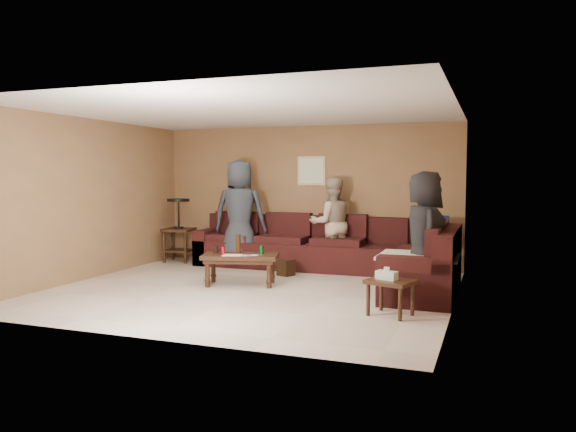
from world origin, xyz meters
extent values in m
plane|color=beige|center=(0.00, 0.00, 0.00)|extent=(5.50, 5.50, 0.00)
cube|color=silver|center=(0.00, 0.00, 2.45)|extent=(5.50, 5.00, 0.10)
cube|color=brown|center=(0.00, 2.50, 1.25)|extent=(5.50, 0.10, 2.50)
cube|color=brown|center=(0.00, -2.50, 1.25)|extent=(5.50, 0.10, 2.50)
cube|color=brown|center=(-2.75, 0.00, 1.25)|extent=(0.10, 5.00, 2.50)
cube|color=brown|center=(2.75, 0.00, 1.25)|extent=(0.10, 5.00, 2.50)
cube|color=black|center=(0.00, 2.05, 0.23)|extent=(3.70, 0.90, 0.45)
cube|color=black|center=(0.00, 2.38, 0.68)|extent=(3.70, 0.24, 0.45)
cube|color=black|center=(-1.73, 2.05, 0.32)|extent=(0.24, 0.90, 0.63)
cube|color=black|center=(2.30, 0.60, 0.23)|extent=(0.90, 2.00, 0.45)
cube|color=black|center=(2.63, 0.60, 0.68)|extent=(0.24, 2.00, 0.45)
cube|color=black|center=(2.30, -0.28, 0.32)|extent=(0.90, 0.24, 0.63)
cube|color=#131B3D|center=(2.30, 2.05, 0.75)|extent=(0.45, 0.14, 0.45)
cube|color=beige|center=(2.30, 0.15, 0.58)|extent=(1.00, 0.85, 0.04)
cube|color=black|center=(-0.30, 0.30, 0.43)|extent=(1.21, 0.82, 0.06)
cube|color=black|center=(-0.30, 0.30, 0.37)|extent=(1.11, 0.72, 0.05)
cylinder|color=black|center=(-0.68, -0.01, 0.20)|extent=(0.07, 0.07, 0.40)
cylinder|color=black|center=(0.19, 0.23, 0.20)|extent=(0.07, 0.07, 0.40)
cylinder|color=black|center=(-0.78, 0.38, 0.20)|extent=(0.07, 0.07, 0.40)
cylinder|color=black|center=(0.08, 0.62, 0.20)|extent=(0.07, 0.07, 0.40)
cylinder|color=red|center=(-0.52, 0.19, 0.52)|extent=(0.07, 0.07, 0.12)
cylinder|color=#167E2E|center=(-0.03, 0.48, 0.52)|extent=(0.07, 0.07, 0.12)
cylinder|color=black|center=(-0.38, 0.41, 0.60)|extent=(0.07, 0.07, 0.28)
cylinder|color=black|center=(-0.68, 0.28, 0.51)|extent=(0.08, 0.08, 0.11)
cube|color=silver|center=(-0.36, 0.16, 0.46)|extent=(0.33, 0.29, 0.00)
cylinder|color=#F15598|center=(-0.16, 0.19, 0.46)|extent=(0.14, 0.14, 0.01)
cylinder|color=#F15598|center=(-0.06, 0.27, 0.46)|extent=(0.14, 0.14, 0.01)
cube|color=black|center=(-2.35, 1.98, 0.60)|extent=(0.59, 0.59, 0.05)
cube|color=black|center=(-2.35, 1.98, 0.21)|extent=(0.52, 0.52, 0.03)
cylinder|color=black|center=(-2.53, 1.75, 0.30)|extent=(0.05, 0.05, 0.60)
cylinder|color=black|center=(-2.12, 1.81, 0.30)|extent=(0.05, 0.05, 0.60)
cylinder|color=black|center=(-2.59, 2.16, 0.30)|extent=(0.05, 0.05, 0.60)
cylinder|color=black|center=(-2.18, 2.22, 0.30)|extent=(0.05, 0.05, 0.60)
cylinder|color=black|center=(-2.35, 1.98, 0.64)|extent=(0.19, 0.19, 0.03)
cylinder|color=black|center=(-2.35, 1.98, 0.91)|extent=(0.03, 0.03, 0.50)
cylinder|color=black|center=(-2.35, 1.98, 1.16)|extent=(0.42, 0.42, 0.05)
cube|color=black|center=(2.09, -0.74, 0.39)|extent=(0.61, 0.55, 0.05)
cylinder|color=black|center=(1.85, -0.83, 0.20)|extent=(0.05, 0.05, 0.39)
cylinder|color=black|center=(2.24, -0.95, 0.20)|extent=(0.05, 0.05, 0.39)
cylinder|color=black|center=(1.95, -0.53, 0.20)|extent=(0.05, 0.05, 0.39)
cylinder|color=black|center=(2.33, -0.66, 0.20)|extent=(0.05, 0.05, 0.39)
cube|color=silver|center=(2.05, -0.74, 0.47)|extent=(0.27, 0.19, 0.10)
cube|color=silver|center=(2.05, -0.74, 0.54)|extent=(0.06, 0.04, 0.05)
cube|color=black|center=(0.06, 1.28, 0.13)|extent=(0.29, 0.29, 0.26)
cube|color=tan|center=(0.10, 2.48, 1.70)|extent=(0.52, 0.03, 0.52)
cube|color=silver|center=(0.10, 2.46, 1.70)|extent=(0.44, 0.01, 0.44)
imported|color=#282E38|center=(-1.01, 1.82, 0.95)|extent=(1.03, 0.78, 1.89)
imported|color=tan|center=(0.60, 2.07, 0.80)|extent=(0.97, 0.90, 1.60)
imported|color=black|center=(2.35, 0.28, 0.84)|extent=(0.78, 0.95, 1.67)
camera|label=1|loc=(3.18, -7.13, 1.61)|focal=35.00mm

